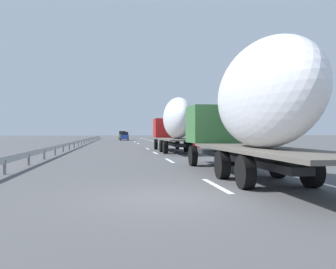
{
  "coord_description": "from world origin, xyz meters",
  "views": [
    {
      "loc": [
        -9.28,
        1.43,
        1.76
      ],
      "look_at": [
        20.72,
        -2.93,
        1.54
      ],
      "focal_mm": 38.09,
      "sensor_mm": 36.0,
      "label": 1
    }
  ],
  "objects_px": {
    "truck_lead": "(175,122)",
    "road_sign": "(169,130)",
    "car_blue_sedan": "(124,136)",
    "car_yellow_coupe": "(122,135)",
    "truck_trailing": "(251,106)"
  },
  "relations": [
    {
      "from": "road_sign",
      "to": "car_blue_sedan",
      "type": "bearing_deg",
      "value": 17.85
    },
    {
      "from": "car_blue_sedan",
      "to": "car_yellow_coupe",
      "type": "distance_m",
      "value": 11.27
    },
    {
      "from": "truck_lead",
      "to": "road_sign",
      "type": "xyz_separation_m",
      "value": [
        24.67,
        -3.1,
        -0.56
      ]
    },
    {
      "from": "truck_trailing",
      "to": "car_blue_sedan",
      "type": "relative_size",
      "value": 3.26
    },
    {
      "from": "car_blue_sedan",
      "to": "road_sign",
      "type": "distance_m",
      "value": 21.21
    },
    {
      "from": "truck_lead",
      "to": "car_blue_sedan",
      "type": "relative_size",
      "value": 2.98
    },
    {
      "from": "truck_lead",
      "to": "road_sign",
      "type": "distance_m",
      "value": 24.87
    },
    {
      "from": "truck_trailing",
      "to": "car_yellow_coupe",
      "type": "distance_m",
      "value": 73.75
    },
    {
      "from": "truck_lead",
      "to": "road_sign",
      "type": "bearing_deg",
      "value": -7.16
    },
    {
      "from": "truck_lead",
      "to": "car_blue_sedan",
      "type": "distance_m",
      "value": 44.99
    },
    {
      "from": "car_yellow_coupe",
      "to": "truck_lead",
      "type": "bearing_deg",
      "value": -176.32
    },
    {
      "from": "truck_trailing",
      "to": "car_yellow_coupe",
      "type": "relative_size",
      "value": 3.48
    },
    {
      "from": "road_sign",
      "to": "car_yellow_coupe",
      "type": "bearing_deg",
      "value": 12.06
    },
    {
      "from": "car_yellow_coupe",
      "to": "road_sign",
      "type": "bearing_deg",
      "value": -167.94
    },
    {
      "from": "car_blue_sedan",
      "to": "truck_lead",
      "type": "bearing_deg",
      "value": -175.67
    }
  ]
}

